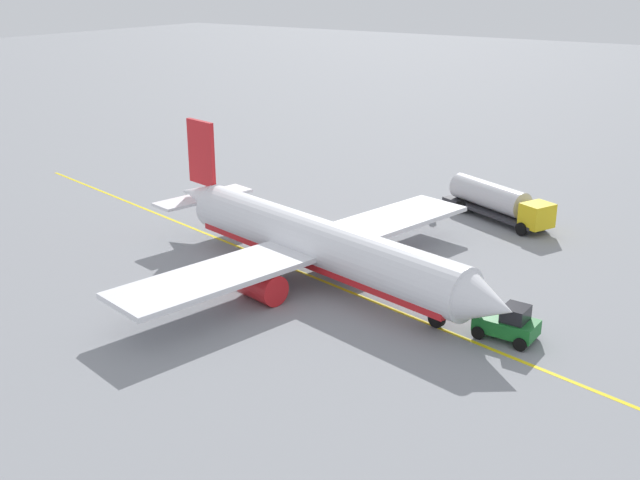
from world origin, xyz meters
TOP-DOWN VIEW (x-y plane):
  - ground_plane at (0.00, 0.00)m, footprint 400.00×400.00m
  - airplane at (-0.52, 0.11)m, footprint 32.55×30.91m
  - fuel_tanker at (4.98, 20.13)m, footprint 11.42×6.81m
  - pushback_tug at (14.36, -1.20)m, footprint 3.63×2.36m
  - refueling_worker at (0.23, 17.23)m, footprint 0.52×0.61m
  - safety_cone_nose at (11.80, 0.17)m, footprint 0.60×0.60m
  - taxi_line_marking at (0.00, 0.00)m, footprint 81.56×17.53m

SIDE VIEW (x-z plane):
  - ground_plane at x=0.00m, z-range 0.00..0.00m
  - taxi_line_marking at x=0.00m, z-range 0.00..0.01m
  - safety_cone_nose at x=11.80m, z-range 0.00..0.67m
  - refueling_worker at x=0.23m, z-range -0.03..1.68m
  - pushback_tug at x=14.36m, z-range -0.09..2.11m
  - fuel_tanker at x=4.98m, z-range 0.16..3.31m
  - airplane at x=-0.52m, z-range -2.18..7.31m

